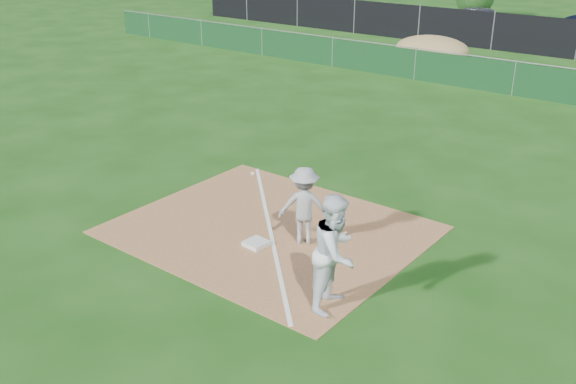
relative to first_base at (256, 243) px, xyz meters
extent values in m
plane|color=#15430E|center=(-0.24, 9.72, -0.06)|extent=(90.00, 90.00, 0.00)
cube|color=#92633A|center=(-0.24, 0.72, -0.05)|extent=(6.00, 5.00, 0.02)
cube|color=white|center=(-0.24, 0.72, -0.04)|extent=(5.01, 5.01, 0.01)
cube|color=#0E3517|center=(-0.24, 14.72, 0.54)|extent=(44.00, 0.05, 1.20)
ellipsoid|color=olive|center=(-5.24, 18.22, 0.52)|extent=(3.38, 2.60, 1.17)
cube|color=silver|center=(0.00, 0.00, 0.00)|extent=(0.45, 0.45, 0.09)
imported|color=#A4A4A6|center=(0.66, 0.71, 0.75)|extent=(1.19, 1.06, 1.60)
sphere|color=white|center=(-0.73, 0.77, 1.08)|extent=(0.08, 0.08, 0.08)
imported|color=white|center=(2.41, -0.79, 0.95)|extent=(0.93, 1.11, 2.03)
imported|color=#939699|center=(-7.00, 28.21, 0.61)|extent=(4.00, 1.88, 1.32)
cylinder|color=#382316|center=(-9.19, 32.14, 0.35)|extent=(0.24, 0.24, 0.82)
camera|label=1|loc=(7.48, -8.54, 6.00)|focal=40.00mm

